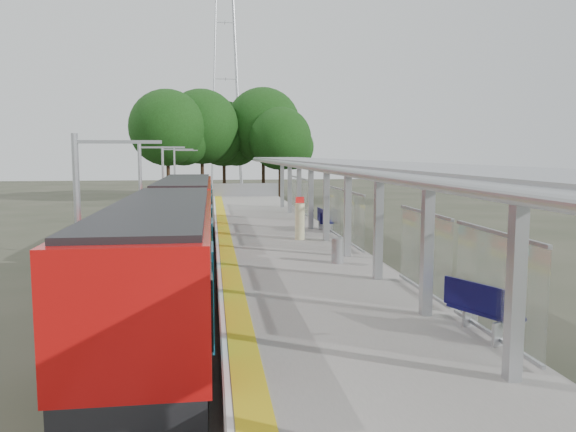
{
  "coord_description": "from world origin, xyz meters",
  "views": [
    {
      "loc": [
        -3.14,
        -6.78,
        4.92
      ],
      "look_at": [
        0.05,
        16.54,
        2.3
      ],
      "focal_mm": 35.0,
      "sensor_mm": 36.0,
      "label": 1
    }
  ],
  "objects_px": {
    "info_pillar_far": "(300,221)",
    "bench_far": "(323,219)",
    "litter_bin": "(338,251)",
    "bench_mid": "(325,220)",
    "train": "(177,226)",
    "bench_near": "(481,307)"
  },
  "relations": [
    {
      "from": "train",
      "to": "info_pillar_far",
      "type": "bearing_deg",
      "value": 27.21
    },
    {
      "from": "bench_near",
      "to": "litter_bin",
      "type": "xyz_separation_m",
      "value": [
        -1.27,
        8.33,
        -0.16
      ]
    },
    {
      "from": "bench_mid",
      "to": "bench_far",
      "type": "xyz_separation_m",
      "value": [
        -0.14,
        -0.36,
        0.11
      ]
    },
    {
      "from": "train",
      "to": "litter_bin",
      "type": "height_order",
      "value": "train"
    },
    {
      "from": "litter_bin",
      "to": "bench_far",
      "type": "bearing_deg",
      "value": 82.08
    },
    {
      "from": "litter_bin",
      "to": "info_pillar_far",
      "type": "bearing_deg",
      "value": 94.84
    },
    {
      "from": "info_pillar_far",
      "to": "litter_bin",
      "type": "xyz_separation_m",
      "value": [
        0.48,
        -5.67,
        -0.4
      ]
    },
    {
      "from": "bench_near",
      "to": "bench_mid",
      "type": "xyz_separation_m",
      "value": [
        0.02,
        17.0,
        -0.12
      ]
    },
    {
      "from": "bench_near",
      "to": "bench_far",
      "type": "distance_m",
      "value": 16.64
    },
    {
      "from": "bench_near",
      "to": "bench_mid",
      "type": "relative_size",
      "value": 1.23
    },
    {
      "from": "train",
      "to": "info_pillar_far",
      "type": "xyz_separation_m",
      "value": [
        5.34,
        2.75,
        -0.2
      ]
    },
    {
      "from": "bench_near",
      "to": "info_pillar_far",
      "type": "bearing_deg",
      "value": 72.39
    },
    {
      "from": "train",
      "to": "bench_far",
      "type": "distance_m",
      "value": 8.83
    },
    {
      "from": "bench_near",
      "to": "bench_mid",
      "type": "height_order",
      "value": "bench_near"
    },
    {
      "from": "bench_near",
      "to": "bench_far",
      "type": "height_order",
      "value": "bench_near"
    },
    {
      "from": "info_pillar_far",
      "to": "train",
      "type": "bearing_deg",
      "value": -151.55
    },
    {
      "from": "litter_bin",
      "to": "bench_mid",
      "type": "bearing_deg",
      "value": 81.52
    },
    {
      "from": "info_pillar_far",
      "to": "bench_far",
      "type": "bearing_deg",
      "value": 59.44
    },
    {
      "from": "bench_mid",
      "to": "bench_far",
      "type": "distance_m",
      "value": 0.4
    },
    {
      "from": "info_pillar_far",
      "to": "litter_bin",
      "type": "height_order",
      "value": "info_pillar_far"
    },
    {
      "from": "train",
      "to": "bench_mid",
      "type": "height_order",
      "value": "train"
    },
    {
      "from": "train",
      "to": "bench_near",
      "type": "distance_m",
      "value": 13.31
    }
  ]
}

